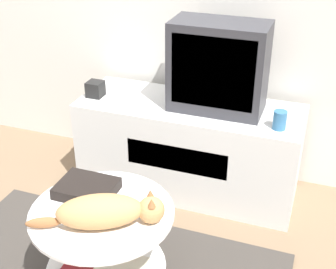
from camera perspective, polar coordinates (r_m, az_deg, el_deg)
The scene contains 7 objects.
tv_stand at distance 2.94m, azimuth 2.55°, elevation -1.58°, with size 1.35×0.50×0.59m.
tv at distance 2.67m, azimuth 6.16°, elevation 8.18°, with size 0.54×0.28×0.52m.
speaker at distance 2.94m, azimuth -8.85°, elevation 5.50°, with size 0.10×0.10×0.10m.
mug at distance 2.58m, azimuth 13.47°, elevation 1.72°, with size 0.07×0.07×0.10m.
coffee_table at distance 2.21m, azimuth -7.68°, elevation -12.92°, with size 0.64×0.64×0.47m.
dvd_box at distance 2.21m, azimuth -9.87°, elevation -6.50°, with size 0.26×0.21×0.05m.
cat at distance 1.99m, azimuth -7.51°, elevation -9.27°, with size 0.54×0.31×0.14m.
Camera 1 is at (0.88, -1.45, 1.77)m, focal length 50.00 mm.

